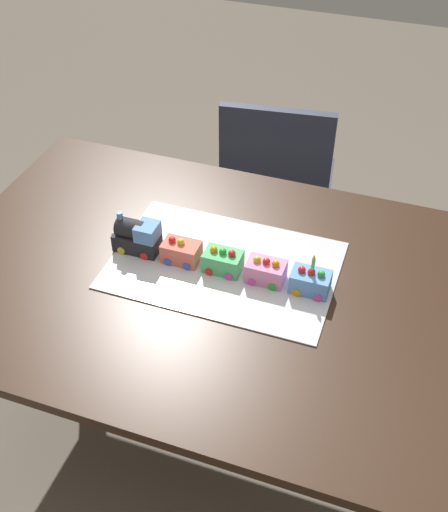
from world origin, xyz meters
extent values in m
plane|color=#6B6054|center=(0.00, 0.00, 0.00)|extent=(8.00, 8.00, 0.00)
cube|color=#382316|center=(0.00, 0.00, 0.72)|extent=(1.40, 1.00, 0.03)
cube|color=#382316|center=(-0.64, 0.44, 0.35)|extent=(0.07, 0.07, 0.71)
cube|color=#382316|center=(0.64, 0.44, 0.35)|extent=(0.07, 0.07, 0.71)
cube|color=#2D3347|center=(0.00, 0.90, 0.44)|extent=(0.45, 0.45, 0.04)
cube|color=#2D3347|center=(0.02, 0.72, 0.66)|extent=(0.40, 0.09, 0.40)
cube|color=#2D3347|center=(0.14, 1.09, 0.21)|extent=(0.04, 0.04, 0.42)
cube|color=#2D3347|center=(-0.19, 1.05, 0.21)|extent=(0.04, 0.04, 0.42)
cube|color=#2D3347|center=(0.19, 0.75, 0.21)|extent=(0.04, 0.04, 0.42)
cube|color=#2D3347|center=(-0.15, 0.71, 0.21)|extent=(0.04, 0.04, 0.42)
cube|color=silver|center=(0.06, 0.05, 0.74)|extent=(0.60, 0.40, 0.00)
cube|color=#232328|center=(-0.18, 0.03, 0.77)|extent=(0.12, 0.06, 0.05)
cylinder|color=#232328|center=(-0.20, 0.03, 0.81)|extent=(0.08, 0.05, 0.05)
cube|color=#669EEA|center=(-0.15, 0.03, 0.82)|extent=(0.06, 0.06, 0.04)
cylinder|color=#669EEA|center=(-0.23, 0.03, 0.84)|extent=(0.02, 0.02, 0.03)
sphere|color=#F4EFCC|center=(-0.25, 0.03, 0.78)|extent=(0.02, 0.02, 0.02)
cylinder|color=yellow|center=(-0.22, 0.00, 0.76)|extent=(0.02, 0.01, 0.02)
cylinder|color=red|center=(-0.15, 0.00, 0.76)|extent=(0.02, 0.01, 0.02)
cylinder|color=green|center=(-0.22, 0.07, 0.76)|extent=(0.02, 0.01, 0.02)
cylinder|color=#D84CB2|center=(-0.15, 0.07, 0.76)|extent=(0.02, 0.01, 0.02)
cube|color=#F27260|center=(-0.05, 0.03, 0.77)|extent=(0.10, 0.06, 0.06)
cylinder|color=#4C59D8|center=(-0.08, 0.00, 0.76)|extent=(0.02, 0.01, 0.02)
cylinder|color=#4C59D8|center=(-0.02, 0.00, 0.76)|extent=(0.02, 0.01, 0.02)
cylinder|color=#D84CB2|center=(-0.08, 0.07, 0.76)|extent=(0.02, 0.01, 0.02)
cylinder|color=yellow|center=(-0.02, 0.07, 0.76)|extent=(0.02, 0.01, 0.02)
sphere|color=yellow|center=(-0.05, 0.03, 0.81)|extent=(0.02, 0.02, 0.02)
sphere|color=red|center=(-0.08, 0.03, 0.81)|extent=(0.02, 0.02, 0.02)
cube|color=#59CC7A|center=(0.07, 0.03, 0.77)|extent=(0.10, 0.06, 0.06)
cylinder|color=red|center=(0.04, 0.00, 0.76)|extent=(0.02, 0.01, 0.02)
cylinder|color=#D84CB2|center=(0.09, 0.00, 0.76)|extent=(0.02, 0.01, 0.02)
cylinder|color=yellow|center=(0.04, 0.07, 0.76)|extent=(0.02, 0.01, 0.02)
cylinder|color=yellow|center=(0.09, 0.07, 0.76)|extent=(0.02, 0.01, 0.02)
sphere|color=red|center=(0.09, 0.03, 0.81)|extent=(0.02, 0.02, 0.02)
sphere|color=green|center=(0.07, 0.03, 0.81)|extent=(0.02, 0.02, 0.02)
sphere|color=orange|center=(0.04, 0.03, 0.81)|extent=(0.02, 0.02, 0.02)
cube|color=pink|center=(0.18, 0.03, 0.77)|extent=(0.10, 0.06, 0.06)
cylinder|color=#D84CB2|center=(0.16, 0.00, 0.76)|extent=(0.02, 0.01, 0.02)
cylinder|color=green|center=(0.21, 0.00, 0.76)|extent=(0.02, 0.01, 0.02)
cylinder|color=green|center=(0.16, 0.07, 0.76)|extent=(0.02, 0.01, 0.02)
cylinder|color=orange|center=(0.21, 0.07, 0.76)|extent=(0.02, 0.01, 0.02)
sphere|color=orange|center=(0.21, 0.03, 0.81)|extent=(0.02, 0.02, 0.02)
sphere|color=yellow|center=(0.16, 0.03, 0.81)|extent=(0.02, 0.02, 0.02)
sphere|color=red|center=(0.18, 0.03, 0.81)|extent=(0.02, 0.02, 0.02)
cube|color=#669EEA|center=(0.30, 0.03, 0.77)|extent=(0.10, 0.06, 0.06)
cylinder|color=orange|center=(0.27, 0.00, 0.76)|extent=(0.02, 0.01, 0.02)
cylinder|color=#D84CB2|center=(0.33, 0.00, 0.76)|extent=(0.02, 0.01, 0.02)
cylinder|color=#4C59D8|center=(0.27, 0.07, 0.76)|extent=(0.02, 0.01, 0.02)
cylinder|color=#D84CB2|center=(0.33, 0.07, 0.76)|extent=(0.02, 0.01, 0.02)
sphere|color=red|center=(0.30, 0.03, 0.81)|extent=(0.02, 0.02, 0.02)
sphere|color=red|center=(0.28, 0.03, 0.81)|extent=(0.02, 0.02, 0.02)
sphere|color=green|center=(0.33, 0.03, 0.81)|extent=(0.02, 0.02, 0.02)
cylinder|color=#66D872|center=(0.30, 0.03, 0.83)|extent=(0.01, 0.01, 0.04)
cone|color=yellow|center=(0.30, 0.03, 0.86)|extent=(0.01, 0.01, 0.01)
camera|label=1|loc=(0.48, -1.13, 1.87)|focal=44.14mm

